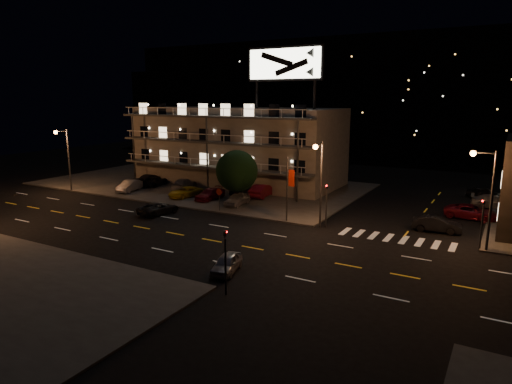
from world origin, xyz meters
The scene contains 29 objects.
ground centered at (0.00, 0.00, 0.00)m, with size 140.00×140.00×0.00m, color black.
curb_nw centered at (-14.00, 20.00, 0.07)m, with size 44.00×24.00×0.15m, color #3A3A37.
motel centered at (-9.94, 23.88, 5.34)m, with size 28.00×13.80×18.10m.
hill_backdrop centered at (-5.94, 68.78, 11.55)m, with size 120.00×25.00×24.00m.
streetlight_nw centered at (-26.00, 7.94, 4.96)m, with size 0.44×1.92×8.00m.
streetlight_nc centered at (8.50, 7.94, 4.96)m, with size 0.44×1.92×8.00m.
streetlight_ne centered at (22.14, 8.30, 4.96)m, with size 1.92×0.44×8.00m.
signal_nw centered at (9.00, 8.50, 2.57)m, with size 0.20×0.27×4.60m.
signal_sw centered at (9.00, -8.50, 2.57)m, with size 0.20×0.27×4.60m.
signal_ne centered at (22.00, 8.50, 2.57)m, with size 0.27×0.20×4.60m.
banner_north centered at (5.09, 8.40, 3.43)m, with size 0.83×0.16×6.40m.
stop_sign centered at (-3.00, 8.57, 1.71)m, with size 0.91×0.11×2.61m.
tree centered at (-2.97, 12.00, 3.78)m, with size 4.85×4.67×6.11m.
lot_car_0 centered at (-19.63, 12.92, 0.83)m, with size 1.61×4.01×1.37m, color black.
lot_car_1 centered at (-18.69, 11.31, 0.86)m, with size 1.50×4.30×1.42m, color gray.
lot_car_2 centered at (-10.30, 12.10, 0.76)m, with size 2.02×4.38×1.22m, color gold.
lot_car_3 centered at (-6.98, 12.51, 0.79)m, with size 1.80×4.42×1.28m, color maroon.
lot_car_4 centered at (-2.70, 11.66, 0.83)m, with size 1.60×3.99×1.36m, color gray.
lot_car_5 centered at (-20.05, 16.79, 0.80)m, with size 1.37×3.93×1.30m, color black.
lot_car_6 centered at (-18.56, 15.80, 0.76)m, with size 2.04×4.42×1.23m, color black.
lot_car_7 centered at (-13.38, 15.69, 0.86)m, with size 2.00×4.91×1.43m, color gray.
lot_car_8 centered at (-5.78, 16.83, 0.88)m, with size 1.73×4.30×1.47m, color black.
lot_car_9 centered at (-2.31, 16.82, 0.92)m, with size 1.63×4.68×1.54m, color maroon.
side_car_0 centered at (18.21, 12.16, 0.70)m, with size 1.49×4.26×1.40m, color black.
side_car_1 centered at (20.53, 18.65, 0.70)m, with size 2.31×5.02×1.39m, color maroon.
side_car_2 centered at (22.40, 24.84, 0.71)m, with size 1.99×4.88×1.42m, color gray.
side_car_3 centered at (21.08, 29.65, 0.69)m, with size 1.63×4.06×1.38m, color black.
road_car_east centered at (6.99, -5.34, 0.62)m, with size 1.47×3.65×1.24m, color gray.
road_car_west centered at (-7.97, 4.66, 0.64)m, with size 2.12×4.59×1.28m, color black.
Camera 1 is at (23.56, -30.44, 11.94)m, focal length 32.00 mm.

